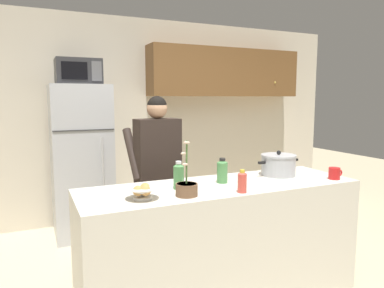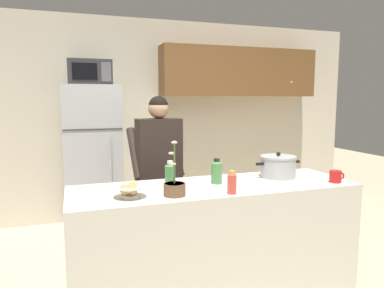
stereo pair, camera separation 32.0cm
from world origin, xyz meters
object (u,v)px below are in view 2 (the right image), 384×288
object	(u,v)px
bread_bowl	(130,190)
potted_orchid	(174,187)
person_near_pot	(159,161)
cooking_pot	(278,167)
microwave	(90,73)
bottle_far_corner	(170,175)
refrigerator	(93,159)
coffee_mug	(336,176)
bottle_mid_counter	(232,182)
bottle_near_edge	(217,171)

from	to	relation	value
bread_bowl	potted_orchid	xyz separation A→B (m)	(0.30, -0.04, 0.01)
person_near_pot	cooking_pot	distance (m)	1.09
microwave	potted_orchid	xyz separation A→B (m)	(0.43, -2.01, -0.89)
bread_bowl	bottle_far_corner	size ratio (longest dim) A/B	1.10
person_near_pot	bread_bowl	bearing A→B (deg)	-114.53
bread_bowl	potted_orchid	distance (m)	0.30
refrigerator	bottle_far_corner	xyz separation A→B (m)	(0.45, -1.83, 0.16)
coffee_mug	potted_orchid	size ratio (longest dim) A/B	0.34
bread_bowl	potted_orchid	size ratio (longest dim) A/B	0.60
person_near_pot	bottle_mid_counter	xyz separation A→B (m)	(0.28, -1.02, 0.01)
bread_bowl	cooking_pot	bearing A→B (deg)	10.31
bottle_near_edge	bread_bowl	bearing A→B (deg)	-164.84
bread_bowl	bottle_near_edge	world-z (taller)	bottle_near_edge
microwave	bread_bowl	size ratio (longest dim) A/B	2.12
person_near_pot	bottle_mid_counter	size ratio (longest dim) A/B	9.87
bottle_mid_counter	bottle_far_corner	size ratio (longest dim) A/B	0.79
refrigerator	bread_bowl	xyz separation A→B (m)	(0.13, -1.99, 0.11)
refrigerator	cooking_pot	size ratio (longest dim) A/B	4.24
person_near_pot	bottle_far_corner	world-z (taller)	person_near_pot
bottle_near_edge	bottle_far_corner	distance (m)	0.38
person_near_pot	bottle_far_corner	xyz separation A→B (m)	(-0.09, -0.74, 0.03)
bread_bowl	coffee_mug	bearing A→B (deg)	-2.76
bottle_near_edge	bottle_mid_counter	world-z (taller)	bottle_near_edge
coffee_mug	bottle_near_edge	world-z (taller)	bottle_near_edge
cooking_pot	coffee_mug	size ratio (longest dim) A/B	3.11
bottle_far_corner	refrigerator	bearing A→B (deg)	103.82
refrigerator	microwave	distance (m)	1.00
coffee_mug	bottle_mid_counter	distance (m)	0.92
coffee_mug	bread_bowl	size ratio (longest dim) A/B	0.58
coffee_mug	bottle_far_corner	size ratio (longest dim) A/B	0.64
refrigerator	coffee_mug	xyz separation A→B (m)	(1.73, -2.06, 0.10)
refrigerator	person_near_pot	bearing A→B (deg)	-63.61
coffee_mug	bottle_far_corner	distance (m)	1.30
person_near_pot	cooking_pot	world-z (taller)	person_near_pot
refrigerator	microwave	size ratio (longest dim) A/B	3.60
person_near_pot	coffee_mug	bearing A→B (deg)	-39.22
microwave	bread_bowl	world-z (taller)	microwave
refrigerator	bread_bowl	distance (m)	1.99
cooking_pot	bottle_far_corner	xyz separation A→B (m)	(-0.95, -0.08, 0.01)
bread_bowl	bottle_mid_counter	size ratio (longest dim) A/B	1.40
refrigerator	bottle_near_edge	bearing A→B (deg)	-65.11
bottle_near_edge	bottle_far_corner	size ratio (longest dim) A/B	0.95
cooking_pot	bread_bowl	world-z (taller)	cooking_pot
potted_orchid	bottle_far_corner	bearing A→B (deg)	83.31
person_near_pot	coffee_mug	distance (m)	1.54
microwave	person_near_pot	bearing A→B (deg)	-63.15
refrigerator	bottle_mid_counter	bearing A→B (deg)	-68.82
bottle_far_corner	coffee_mug	bearing A→B (deg)	-10.16
cooking_pot	bottle_mid_counter	world-z (taller)	cooking_pot
microwave	bottle_far_corner	size ratio (longest dim) A/B	2.34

